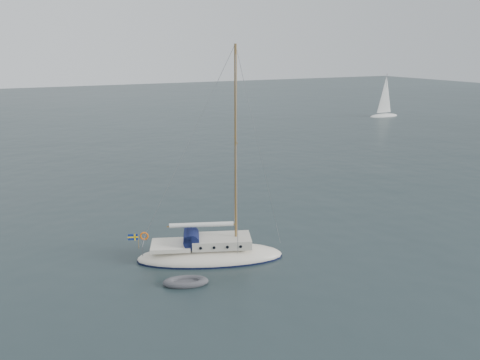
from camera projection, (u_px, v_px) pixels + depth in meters
name	position (u px, v px, depth m)	size (l,w,h in m)	color
ground	(249.00, 261.00, 29.59)	(300.00, 300.00, 0.00)	black
sailboat	(210.00, 244.00, 29.56)	(9.71, 2.91, 13.83)	beige
dinghy	(186.00, 282.00, 26.57)	(2.59, 1.17, 0.37)	#45454A
distant_yacht_b	(385.00, 97.00, 90.15)	(6.57, 3.50, 8.70)	silver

